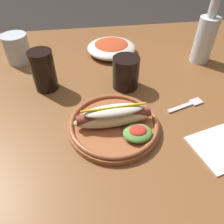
# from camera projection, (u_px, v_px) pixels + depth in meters

# --- Properties ---
(ground_plane) EXTENTS (8.00, 8.00, 0.00)m
(ground_plane) POSITION_uv_depth(u_px,v_px,m) (110.00, 195.00, 1.22)
(ground_plane) COLOR #2D2826
(dining_table) EXTENTS (1.39, 0.99, 0.74)m
(dining_table) POSITION_uv_depth(u_px,v_px,m) (108.00, 106.00, 0.78)
(dining_table) COLOR brown
(dining_table) RESTS_ON ground_plane
(hot_dog_plate) EXTENTS (0.24, 0.24, 0.08)m
(hot_dog_plate) POSITION_uv_depth(u_px,v_px,m) (115.00, 123.00, 0.57)
(hot_dog_plate) COLOR #9E5633
(hot_dog_plate) RESTS_ON dining_table
(fork) EXTENTS (0.12, 0.05, 0.00)m
(fork) POSITION_uv_depth(u_px,v_px,m) (188.00, 105.00, 0.65)
(fork) COLOR silver
(fork) RESTS_ON dining_table
(soda_cup) EXTENTS (0.07, 0.07, 0.13)m
(soda_cup) POSITION_uv_depth(u_px,v_px,m) (44.00, 71.00, 0.67)
(soda_cup) COLOR black
(soda_cup) RESTS_ON dining_table
(water_cup) EXTENTS (0.09, 0.09, 0.10)m
(water_cup) POSITION_uv_depth(u_px,v_px,m) (17.00, 49.00, 0.80)
(water_cup) COLOR silver
(water_cup) RESTS_ON dining_table
(extra_cup) EXTENTS (0.08, 0.08, 0.10)m
(extra_cup) POSITION_uv_depth(u_px,v_px,m) (126.00, 73.00, 0.69)
(extra_cup) COLOR black
(extra_cup) RESTS_ON dining_table
(glass_bottle) EXTENTS (0.07, 0.07, 0.24)m
(glass_bottle) POSITION_uv_depth(u_px,v_px,m) (205.00, 37.00, 0.78)
(glass_bottle) COLOR silver
(glass_bottle) RESTS_ON dining_table
(side_bowl) EXTENTS (0.19, 0.19, 0.05)m
(side_bowl) POSITION_uv_depth(u_px,v_px,m) (111.00, 47.00, 0.87)
(side_bowl) COLOR silver
(side_bowl) RESTS_ON dining_table
(napkin) EXTENTS (0.15, 0.15, 0.00)m
(napkin) POSITION_uv_depth(u_px,v_px,m) (221.00, 148.00, 0.53)
(napkin) COLOR white
(napkin) RESTS_ON dining_table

